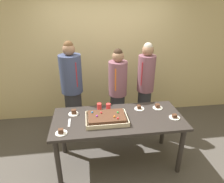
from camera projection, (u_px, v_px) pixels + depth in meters
The scene contains 15 objects.
ground_plane at pixel (118, 161), 3.15m from camera, with size 12.00×12.00×0.00m, color #4C4742.
interior_back_panel at pixel (106, 46), 3.98m from camera, with size 8.00×0.12×3.00m, color #CCB784.
party_table at pixel (118, 124), 2.87m from camera, with size 1.86×0.82×0.80m.
sheet_cake at pixel (107, 118), 2.74m from camera, with size 0.58×0.40×0.11m.
plated_slice_near_left at pixel (139, 108), 3.05m from camera, with size 0.15×0.15×0.06m.
plated_slice_near_right at pixel (74, 113), 2.91m from camera, with size 0.15×0.15×0.07m.
plated_slice_far_left at pixel (61, 132), 2.48m from camera, with size 0.15×0.15×0.07m.
plated_slice_far_right at pixel (174, 117), 2.81m from camera, with size 0.15×0.15×0.06m.
plated_slice_center_front at pixel (158, 107), 3.08m from camera, with size 0.15×0.15×0.06m.
drink_cup_nearest at pixel (108, 107), 3.02m from camera, with size 0.07×0.07×0.10m, color red.
drink_cup_middle at pixel (99, 106), 3.03m from camera, with size 0.07×0.07×0.10m, color red.
cake_server_utensil at pixel (69, 123), 2.70m from camera, with size 0.03×0.20×0.01m, color silver.
person_serving_front at pixel (145, 88), 3.57m from camera, with size 0.30×0.30×1.71m.
person_green_shirt_behind at pixel (118, 93), 3.47m from camera, with size 0.32×0.32×1.64m.
person_striped_tie_right at pixel (72, 91), 3.41m from camera, with size 0.37×0.37×1.77m.
Camera 1 is at (-0.42, -2.39, 2.30)m, focal length 31.68 mm.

